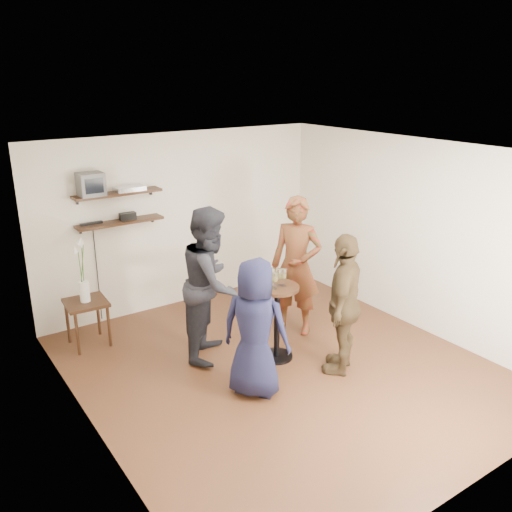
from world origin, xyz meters
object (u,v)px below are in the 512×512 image
(crt_monitor, at_px, (90,184))
(drinks_table, at_px, (277,312))
(side_table, at_px, (86,308))
(dvd_deck, at_px, (129,189))
(person_dark, at_px, (211,283))
(person_brown, at_px, (344,304))
(radio, at_px, (128,216))
(person_plaid, at_px, (296,266))
(person_navy, at_px, (255,328))

(crt_monitor, distance_m, drinks_table, 2.94)
(side_table, xyz_separation_m, drinks_table, (1.82, -1.67, 0.11))
(dvd_deck, bearing_deg, person_dark, -77.81)
(person_brown, bearing_deg, dvd_deck, -99.17)
(crt_monitor, distance_m, radio, 0.69)
(dvd_deck, distance_m, person_brown, 3.30)
(crt_monitor, height_order, person_plaid, crt_monitor)
(person_plaid, height_order, person_dark, person_dark)
(radio, xyz_separation_m, side_table, (-0.83, -0.46, -1.01))
(dvd_deck, height_order, drinks_table, dvd_deck)
(person_plaid, bearing_deg, side_table, -151.21)
(person_plaid, bearing_deg, radio, -170.46)
(crt_monitor, relative_size, person_brown, 0.19)
(drinks_table, xyz_separation_m, person_plaid, (0.66, 0.47, 0.32))
(dvd_deck, relative_size, radio, 1.82)
(side_table, relative_size, person_navy, 0.39)
(person_plaid, relative_size, person_navy, 1.20)
(person_dark, bearing_deg, dvd_deck, 55.03)
(side_table, xyz_separation_m, person_brown, (2.29, -2.33, 0.34))
(radio, relative_size, drinks_table, 0.23)
(person_brown, bearing_deg, drinks_table, -90.00)
(person_navy, bearing_deg, person_dark, -39.62)
(crt_monitor, xyz_separation_m, person_dark, (0.87, -1.58, -1.06))
(crt_monitor, bearing_deg, person_navy, -72.83)
(side_table, xyz_separation_m, person_navy, (1.16, -2.15, 0.27))
(dvd_deck, distance_m, person_navy, 2.85)
(radio, relative_size, person_brown, 0.13)
(radio, relative_size, person_navy, 0.14)
(radio, distance_m, person_brown, 3.22)
(person_brown, bearing_deg, radio, -98.28)
(crt_monitor, bearing_deg, radio, 0.00)
(drinks_table, bearing_deg, person_dark, 137.17)
(dvd_deck, relative_size, person_plaid, 0.21)
(side_table, relative_size, person_dark, 0.32)
(dvd_deck, distance_m, person_plaid, 2.50)
(side_table, distance_m, person_plaid, 2.79)
(person_dark, bearing_deg, radio, 56.91)
(person_dark, bearing_deg, person_brown, -95.55)
(person_dark, distance_m, person_brown, 1.62)
(radio, distance_m, person_dark, 1.72)
(person_plaid, xyz_separation_m, person_brown, (-0.18, -1.13, -0.09))
(dvd_deck, xyz_separation_m, side_table, (-0.88, -0.46, -1.39))
(person_plaid, height_order, person_navy, person_plaid)
(person_plaid, bearing_deg, person_brown, -44.62)
(crt_monitor, bearing_deg, person_brown, -55.18)
(radio, bearing_deg, person_plaid, -45.14)
(drinks_table, height_order, person_brown, person_brown)
(crt_monitor, height_order, drinks_table, crt_monitor)
(person_navy, height_order, person_brown, person_brown)
(crt_monitor, height_order, person_navy, crt_monitor)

